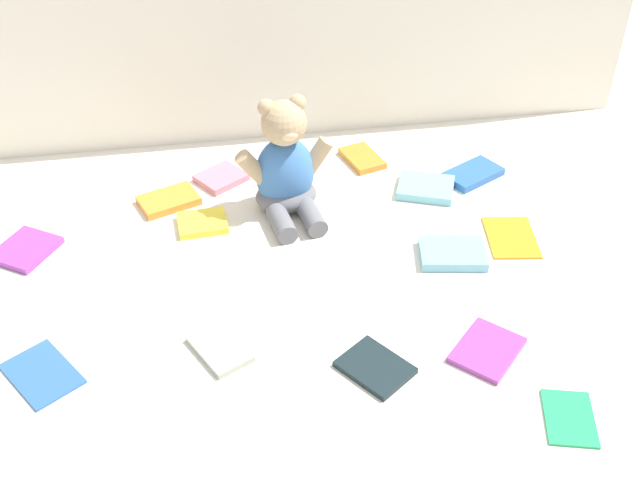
% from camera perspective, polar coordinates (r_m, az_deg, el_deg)
% --- Properties ---
extents(ground_plane, '(3.20, 3.20, 0.00)m').
position_cam_1_polar(ground_plane, '(1.49, -0.16, -0.67)').
color(ground_plane, silver).
extents(backdrop_drape, '(1.60, 0.03, 0.61)m').
position_cam_1_polar(backdrop_drape, '(1.74, -2.71, 16.60)').
color(backdrop_drape, silver).
rests_on(backdrop_drape, ground_plane).
extents(teddy_bear, '(0.21, 0.19, 0.24)m').
position_cam_1_polar(teddy_bear, '(1.56, -2.51, 5.15)').
color(teddy_bear, '#3F72B2').
rests_on(teddy_bear, ground_plane).
extents(book_case_0, '(0.11, 0.14, 0.01)m').
position_cam_1_polar(book_case_0, '(1.56, 13.82, 0.25)').
color(book_case_0, orange).
rests_on(book_case_0, ground_plane).
extents(book_case_1, '(0.14, 0.11, 0.02)m').
position_cam_1_polar(book_case_1, '(1.64, -11.01, 2.86)').
color(book_case_1, orange).
rests_on(book_case_1, ground_plane).
extents(book_case_2, '(0.11, 0.13, 0.01)m').
position_cam_1_polar(book_case_2, '(1.30, -7.34, -7.91)').
color(book_case_2, '#9DA591').
rests_on(book_case_2, ground_plane).
extents(book_case_3, '(0.10, 0.12, 0.01)m').
position_cam_1_polar(book_case_3, '(1.75, 3.10, 5.99)').
color(book_case_3, orange).
rests_on(book_case_3, ground_plane).
extents(book_case_4, '(0.10, 0.08, 0.01)m').
position_cam_1_polar(book_case_4, '(1.57, -8.60, 1.24)').
color(book_case_4, yellow).
rests_on(book_case_4, ground_plane).
extents(book_case_5, '(0.14, 0.13, 0.02)m').
position_cam_1_polar(book_case_5, '(1.66, 7.75, 3.81)').
color(book_case_5, '#75C1D2').
rests_on(book_case_5, ground_plane).
extents(book_case_6, '(0.13, 0.14, 0.01)m').
position_cam_1_polar(book_case_6, '(1.26, 4.06, -9.28)').
color(book_case_6, black).
rests_on(book_case_6, ground_plane).
extents(book_case_7, '(0.14, 0.14, 0.01)m').
position_cam_1_polar(book_case_7, '(1.58, -20.74, -0.66)').
color(book_case_7, purple).
rests_on(book_case_7, ground_plane).
extents(book_case_8, '(0.14, 0.16, 0.01)m').
position_cam_1_polar(book_case_8, '(1.33, -19.68, -9.14)').
color(book_case_8, '#2E5DA9').
rests_on(book_case_8, ground_plane).
extents(book_case_9, '(0.15, 0.15, 0.01)m').
position_cam_1_polar(book_case_9, '(1.32, 12.14, -7.88)').
color(book_case_9, '#923B92').
rests_on(book_case_9, ground_plane).
extents(book_case_10, '(0.14, 0.12, 0.02)m').
position_cam_1_polar(book_case_10, '(1.73, 11.12, 4.76)').
color(book_case_10, '#285AA7').
rests_on(book_case_10, ground_plane).
extents(book_case_11, '(0.14, 0.11, 0.02)m').
position_cam_1_polar(book_case_11, '(1.49, 9.68, -1.00)').
color(book_case_11, '#74B8D2').
rests_on(book_case_11, ground_plane).
extents(book_case_12, '(0.12, 0.12, 0.02)m').
position_cam_1_polar(book_case_12, '(1.70, -7.25, 4.54)').
color(book_case_12, '#BB7387').
rests_on(book_case_12, ground_plane).
extents(book_case_13, '(0.10, 0.12, 0.01)m').
position_cam_1_polar(book_case_13, '(1.25, 17.80, -12.23)').
color(book_case_13, '#26A65F').
rests_on(book_case_13, ground_plane).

